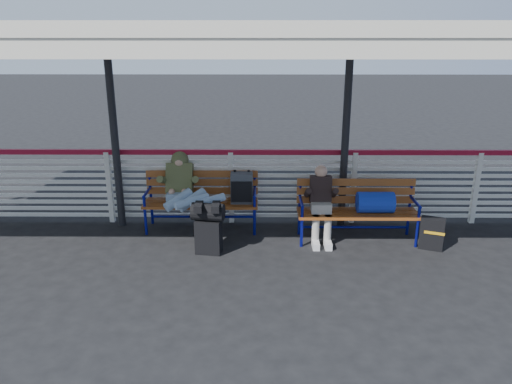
{
  "coord_description": "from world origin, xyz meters",
  "views": [
    {
      "loc": [
        0.47,
        -5.88,
        3.09
      ],
      "look_at": [
        0.41,
        1.0,
        0.82
      ],
      "focal_mm": 35.0,
      "sensor_mm": 36.0,
      "label": 1
    }
  ],
  "objects_px": {
    "luggage_stack": "(208,226)",
    "companion_person": "(321,203)",
    "bench_right": "(365,204)",
    "bench_left": "(215,193)",
    "suitcase_side": "(432,233)",
    "traveler_man": "(189,194)"
  },
  "relations": [
    {
      "from": "bench_right",
      "to": "companion_person",
      "type": "relative_size",
      "value": 1.57
    },
    {
      "from": "bench_right",
      "to": "traveler_man",
      "type": "height_order",
      "value": "traveler_man"
    },
    {
      "from": "companion_person",
      "to": "suitcase_side",
      "type": "distance_m",
      "value": 1.67
    },
    {
      "from": "traveler_man",
      "to": "companion_person",
      "type": "xyz_separation_m",
      "value": [
        2.0,
        -0.14,
        -0.09
      ]
    },
    {
      "from": "bench_right",
      "to": "companion_person",
      "type": "xyz_separation_m",
      "value": [
        -0.66,
        -0.01,
        0.01
      ]
    },
    {
      "from": "bench_left",
      "to": "bench_right",
      "type": "distance_m",
      "value": 2.33
    },
    {
      "from": "suitcase_side",
      "to": "luggage_stack",
      "type": "bearing_deg",
      "value": -155.87
    },
    {
      "from": "luggage_stack",
      "to": "companion_person",
      "type": "bearing_deg",
      "value": 24.9
    },
    {
      "from": "bench_left",
      "to": "companion_person",
      "type": "bearing_deg",
      "value": -15.83
    },
    {
      "from": "companion_person",
      "to": "suitcase_side",
      "type": "xyz_separation_m",
      "value": [
        1.6,
        -0.3,
        -0.36
      ]
    },
    {
      "from": "bench_left",
      "to": "companion_person",
      "type": "relative_size",
      "value": 1.57
    },
    {
      "from": "bench_left",
      "to": "bench_right",
      "type": "xyz_separation_m",
      "value": [
        2.29,
        -0.45,
        -0.02
      ]
    },
    {
      "from": "bench_right",
      "to": "traveler_man",
      "type": "xyz_separation_m",
      "value": [
        -2.66,
        0.13,
        0.1
      ]
    },
    {
      "from": "luggage_stack",
      "to": "traveler_man",
      "type": "distance_m",
      "value": 0.76
    },
    {
      "from": "companion_person",
      "to": "suitcase_side",
      "type": "height_order",
      "value": "companion_person"
    },
    {
      "from": "bench_left",
      "to": "traveler_man",
      "type": "height_order",
      "value": "traveler_man"
    },
    {
      "from": "luggage_stack",
      "to": "companion_person",
      "type": "relative_size",
      "value": 0.66
    },
    {
      "from": "traveler_man",
      "to": "companion_person",
      "type": "height_order",
      "value": "traveler_man"
    },
    {
      "from": "traveler_man",
      "to": "bench_left",
      "type": "bearing_deg",
      "value": 40.14
    },
    {
      "from": "bench_left",
      "to": "suitcase_side",
      "type": "distance_m",
      "value": 3.33
    },
    {
      "from": "companion_person",
      "to": "suitcase_side",
      "type": "relative_size",
      "value": 2.43
    },
    {
      "from": "bench_right",
      "to": "suitcase_side",
      "type": "distance_m",
      "value": 1.05
    }
  ]
}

